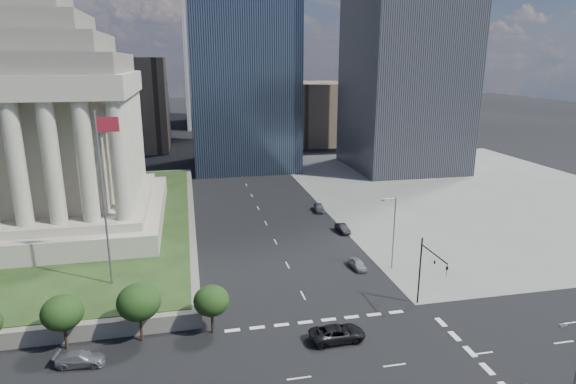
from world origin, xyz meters
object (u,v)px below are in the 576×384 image
object	(u,v)px
street_lamp_north	(393,229)
parked_sedan_far	(319,208)
flagpole	(104,191)
parked_sedan_near	(358,264)
street_lamp_south	(574,374)
traffic_signal_ne	(428,267)
pickup_truck	(338,333)
suv_grey	(80,359)
parked_sedan_mid	(343,228)
war_memorial	(37,100)

from	to	relation	value
street_lamp_north	parked_sedan_far	world-z (taller)	street_lamp_north
flagpole	parked_sedan_far	size ratio (longest dim) A/B	4.70
flagpole	parked_sedan_near	xyz separation A→B (m)	(30.83, 1.98, -12.47)
street_lamp_south	street_lamp_north	bearing A→B (deg)	90.00
flagpole	traffic_signal_ne	bearing A→B (deg)	-16.71
pickup_truck	suv_grey	distance (m)	24.29
parked_sedan_far	street_lamp_north	bearing A→B (deg)	-77.89
traffic_signal_ne	suv_grey	xyz separation A→B (m)	(-35.67, -2.70, -4.61)
suv_grey	parked_sedan_mid	size ratio (longest dim) A/B	1.13
street_lamp_south	war_memorial	bearing A→B (deg)	131.23
traffic_signal_ne	parked_sedan_mid	world-z (taller)	traffic_signal_ne
traffic_signal_ne	parked_sedan_mid	xyz separation A→B (m)	(-1.00, 26.30, -4.60)
war_memorial	parked_sedan_near	world-z (taller)	war_memorial
war_memorial	street_lamp_north	size ratio (longest dim) A/B	3.90
street_lamp_north	suv_grey	size ratio (longest dim) A/B	2.25
traffic_signal_ne	pickup_truck	bearing A→B (deg)	-162.03
street_lamp_south	parked_sedan_far	size ratio (longest dim) A/B	2.35
traffic_signal_ne	parked_sedan_far	world-z (taller)	traffic_signal_ne
flagpole	parked_sedan_far	bearing A→B (deg)	40.33
street_lamp_south	street_lamp_north	distance (m)	31.00
war_memorial	pickup_truck	world-z (taller)	war_memorial
street_lamp_north	suv_grey	bearing A→B (deg)	-159.01
parked_sedan_near	parked_sedan_far	world-z (taller)	parked_sedan_far
flagpole	street_lamp_south	xyz separation A→B (m)	(35.16, -30.00, -7.45)
war_memorial	pickup_truck	size ratio (longest dim) A/B	6.91
street_lamp_north	parked_sedan_far	bearing A→B (deg)	95.42
war_memorial	street_lamp_south	world-z (taller)	war_memorial
parked_sedan_near	parked_sedan_mid	distance (m)	14.24
war_memorial	parked_sedan_far	xyz separation A→B (m)	(44.80, 3.70, -20.68)
parked_sedan_near	pickup_truck	bearing A→B (deg)	-120.01
street_lamp_south	parked_sedan_mid	xyz separation A→B (m)	(-1.83, 46.00, -5.01)
street_lamp_north	parked_sedan_far	distance (m)	27.27
street_lamp_north	parked_sedan_mid	bearing A→B (deg)	96.95
street_lamp_south	pickup_truck	world-z (taller)	street_lamp_south
street_lamp_south	suv_grey	world-z (taller)	street_lamp_south
flagpole	parked_sedan_mid	size ratio (longest dim) A/B	5.09
suv_grey	flagpole	bearing A→B (deg)	0.72
street_lamp_south	parked_sedan_near	bearing A→B (deg)	97.71
suv_grey	parked_sedan_near	xyz separation A→B (m)	(32.17, 14.98, -0.00)
parked_sedan_mid	flagpole	bearing A→B (deg)	-158.69
street_lamp_north	parked_sedan_near	size ratio (longest dim) A/B	2.66
street_lamp_south	pickup_truck	distance (m)	20.72
flagpole	parked_sedan_far	xyz separation A→B (m)	(32.63, 27.70, -12.39)
traffic_signal_ne	parked_sedan_near	size ratio (longest dim) A/B	2.13
war_memorial	suv_grey	xyz separation A→B (m)	(10.83, -37.00, -20.76)
traffic_signal_ne	parked_sedan_near	distance (m)	13.58
war_memorial	pickup_truck	distance (m)	55.69
traffic_signal_ne	suv_grey	size ratio (longest dim) A/B	1.80
pickup_truck	suv_grey	size ratio (longest dim) A/B	1.27
street_lamp_south	pickup_truck	size ratio (longest dim) A/B	1.77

